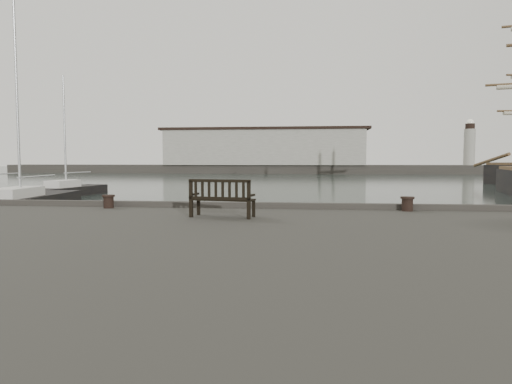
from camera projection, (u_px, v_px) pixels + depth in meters
ground at (234, 254)px, 14.99m from camera, size 400.00×400.00×0.00m
breakwater at (279, 155)px, 106.38m from camera, size 140.00×9.50×12.20m
bench at (222, 205)px, 12.26m from camera, size 1.80×0.86×0.99m
bollard_left at (109, 201)px, 14.63m from camera, size 0.43×0.43×0.42m
bollard_right at (407, 204)px, 13.75m from camera, size 0.45×0.45×0.43m
yacht_c at (25, 204)px, 29.36m from camera, size 3.96×11.66×15.12m
yacht_d at (69, 193)px, 39.48m from camera, size 3.20×8.68×10.82m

